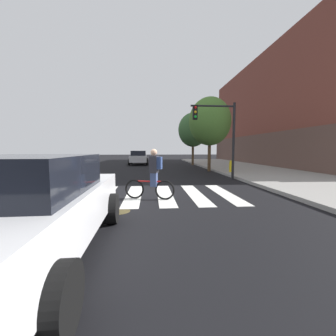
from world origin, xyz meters
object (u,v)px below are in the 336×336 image
object	(u,v)px
sedan_mid	(139,157)
street_tree_mid	(193,130)
cyclist	(153,174)
traffic_light_near	(219,127)
fire_hydrant	(231,166)
street_tree_near	(210,122)
sedan_near	(30,207)
manhole_cover	(118,211)

from	to	relation	value
sedan_mid	street_tree_mid	size ratio (longest dim) A/B	0.81
cyclist	traffic_light_near	size ratio (longest dim) A/B	0.40
fire_hydrant	street_tree_mid	bearing A→B (deg)	96.76
fire_hydrant	street_tree_near	size ratio (longest dim) A/B	0.14
sedan_mid	cyclist	bearing A→B (deg)	-85.11
sedan_near	traffic_light_near	size ratio (longest dim) A/B	1.10
sedan_mid	traffic_light_near	world-z (taller)	traffic_light_near
sedan_near	cyclist	bearing A→B (deg)	63.41
traffic_light_near	fire_hydrant	xyz separation A→B (m)	(1.70, 2.56, -2.33)
street_tree_near	sedan_near	bearing A→B (deg)	-116.38
traffic_light_near	street_tree_mid	xyz separation A→B (m)	(0.72, 10.83, 0.84)
cyclist	street_tree_near	world-z (taller)	street_tree_near
cyclist	street_tree_near	bearing A→B (deg)	63.71
sedan_near	sedan_mid	size ratio (longest dim) A/B	1.05
traffic_light_near	fire_hydrant	distance (m)	3.86
sedan_near	cyclist	distance (m)	4.20
manhole_cover	sedan_mid	distance (m)	17.97
sedan_mid	cyclist	xyz separation A→B (m)	(1.42, -16.63, 0.06)
manhole_cover	sedan_near	size ratio (longest dim) A/B	0.14
sedan_near	street_tree_near	bearing A→B (deg)	63.62
manhole_cover	cyclist	bearing A→B (deg)	53.95
sedan_mid	traffic_light_near	xyz separation A→B (m)	(5.06, -12.24, 2.08)
cyclist	street_tree_mid	bearing A→B (deg)	74.00
traffic_light_near	street_tree_near	distance (m)	4.58
manhole_cover	street_tree_near	size ratio (longest dim) A/B	0.12
cyclist	fire_hydrant	xyz separation A→B (m)	(5.34, 6.95, -0.31)
street_tree_near	fire_hydrant	bearing A→B (deg)	-62.17
sedan_near	manhole_cover	bearing A→B (deg)	69.27
manhole_cover	traffic_light_near	size ratio (longest dim) A/B	0.15
sedan_near	traffic_light_near	xyz separation A→B (m)	(5.52, 8.14, 2.04)
street_tree_mid	sedan_near	bearing A→B (deg)	-108.21
manhole_cover	fire_hydrant	xyz separation A→B (m)	(6.30, 8.26, 0.53)
cyclist	traffic_light_near	bearing A→B (deg)	50.33
street_tree_near	street_tree_mid	distance (m)	6.40
sedan_near	cyclist	xyz separation A→B (m)	(1.88, 3.76, 0.02)
street_tree_near	street_tree_mid	bearing A→B (deg)	89.94
manhole_cover	sedan_mid	bearing A→B (deg)	91.49
sedan_near	fire_hydrant	xyz separation A→B (m)	(7.22, 10.70, -0.29)
manhole_cover	cyclist	distance (m)	1.83
cyclist	fire_hydrant	world-z (taller)	cyclist
manhole_cover	sedan_near	xyz separation A→B (m)	(-0.93, -2.44, 0.82)
manhole_cover	fire_hydrant	distance (m)	10.40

